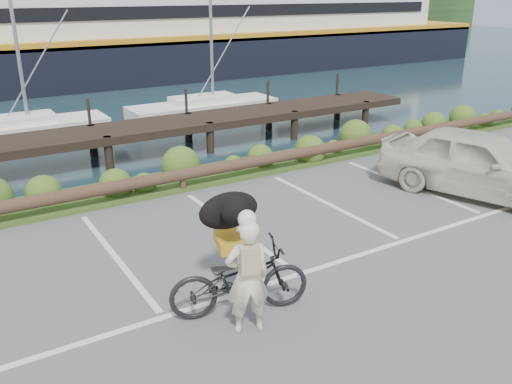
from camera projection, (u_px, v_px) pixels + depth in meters
ground at (286, 265)px, 10.04m from camera, size 72.00×72.00×0.00m
vegetation_strip at (172, 182)px, 14.26m from camera, size 34.00×1.60×0.10m
log_rail at (183, 191)px, 13.72m from camera, size 32.00×0.30×0.60m
bicycle at (239, 280)px, 8.40m from camera, size 2.33×1.37×1.16m
cyclist at (247, 277)px, 7.82m from camera, size 0.75×0.60×1.80m
dog at (229, 210)px, 8.73m from camera, size 0.79×1.15×0.60m
parked_car at (479, 163)px, 13.26m from camera, size 3.45×5.17×1.63m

